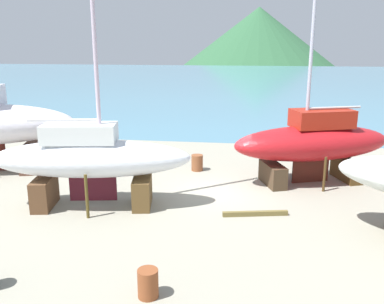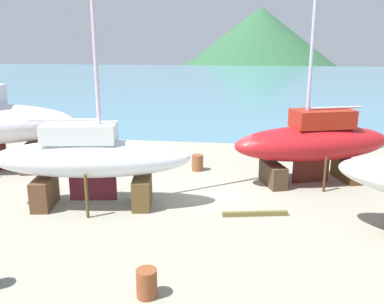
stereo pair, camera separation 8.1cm
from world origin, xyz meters
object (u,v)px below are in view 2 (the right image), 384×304
at_px(sailboat_mid_port, 91,158).
at_px(barrel_by_slipway, 147,283).
at_px(barrel_tipped_center, 198,163).
at_px(sailboat_large_starboard, 314,142).

relative_size(sailboat_mid_port, barrel_by_slipway, 17.85).
xyz_separation_m(sailboat_mid_port, barrel_by_slipway, (3.75, -5.86, -1.66)).
xyz_separation_m(sailboat_mid_port, barrel_tipped_center, (3.59, 5.51, -1.63)).
xyz_separation_m(sailboat_large_starboard, barrel_by_slipway, (-5.49, -10.29, -1.57)).
relative_size(sailboat_large_starboard, barrel_by_slipway, 16.16).
xyz_separation_m(sailboat_large_starboard, barrel_tipped_center, (-5.65, 1.08, -1.55)).
height_order(sailboat_large_starboard, barrel_by_slipway, sailboat_large_starboard).
bearing_deg(sailboat_mid_port, sailboat_large_starboard, 16.01).
height_order(sailboat_mid_port, barrel_by_slipway, sailboat_mid_port).
bearing_deg(barrel_by_slipway, sailboat_large_starboard, 61.90).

